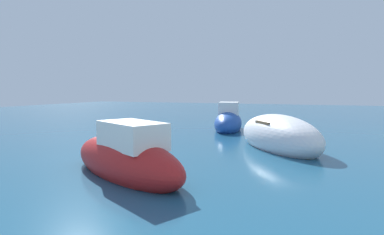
# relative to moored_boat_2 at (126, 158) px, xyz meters

# --- Properties ---
(moored_boat_2) EXTENTS (4.22, 3.04, 1.52)m
(moored_boat_2) POSITION_rel_moored_boat_2_xyz_m (0.00, 0.00, 0.00)
(moored_boat_2) COLOR #B21E1E
(moored_boat_2) RESTS_ON ground
(moored_boat_5) EXTENTS (1.85, 3.56, 1.61)m
(moored_boat_5) POSITION_rel_moored_boat_2_xyz_m (0.14, 8.79, 0.00)
(moored_boat_5) COLOR #1E479E
(moored_boat_5) RESTS_ON ground
(moored_boat_6) EXTENTS (3.81, 4.32, 1.47)m
(moored_boat_6) POSITION_rel_moored_boat_2_xyz_m (2.92, 4.67, 0.01)
(moored_boat_6) COLOR white
(moored_boat_6) RESTS_ON ground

